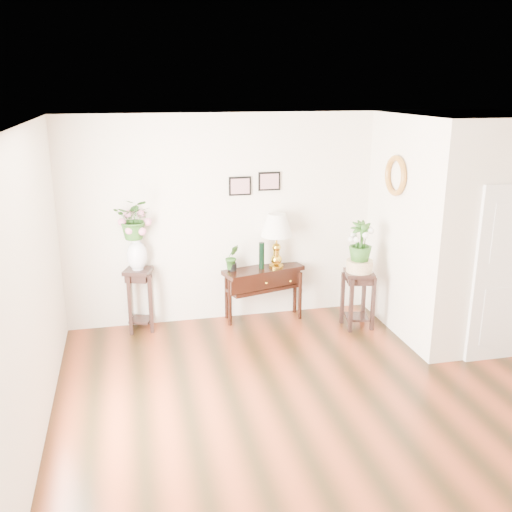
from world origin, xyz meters
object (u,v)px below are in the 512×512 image
object	(u,v)px
plant_stand_b	(358,299)
plant_stand_a	(140,300)
console_table	(263,293)
table_lamp	(276,243)

from	to	relation	value
plant_stand_b	plant_stand_a	bearing A→B (deg)	168.97
console_table	plant_stand_b	distance (m)	1.29
plant_stand_b	table_lamp	bearing A→B (deg)	150.58
table_lamp	plant_stand_b	distance (m)	1.32
console_table	plant_stand_a	xyz separation A→B (m)	(-1.67, 0.00, 0.05)
plant_stand_a	table_lamp	bearing A→B (deg)	0.00
console_table	table_lamp	world-z (taller)	table_lamp
plant_stand_a	plant_stand_b	bearing A→B (deg)	-11.03
table_lamp	plant_stand_a	size ratio (longest dim) A/B	0.90
console_table	plant_stand_a	bearing A→B (deg)	164.52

